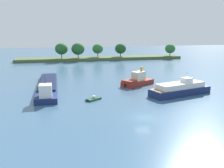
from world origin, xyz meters
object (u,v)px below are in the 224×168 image
at_px(small_motorboat, 93,99).
at_px(white_riverboat, 180,89).
at_px(cargo_barge, 48,85).
at_px(tugboat, 137,81).

bearing_deg(small_motorboat, white_riverboat, 0.26).
distance_m(white_riverboat, cargo_barge, 35.12).
xyz_separation_m(tugboat, cargo_barge, (-25.27, 1.27, -0.36)).
relative_size(small_motorboat, white_riverboat, 0.24).
xyz_separation_m(tugboat, white_riverboat, (6.88, -12.86, 0.09)).
distance_m(tugboat, white_riverboat, 14.59).
xyz_separation_m(small_motorboat, tugboat, (14.82, 12.96, 1.11)).
relative_size(small_motorboat, cargo_barge, 0.12).
bearing_deg(white_riverboat, cargo_barge, 156.27).
height_order(small_motorboat, white_riverboat, white_riverboat).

